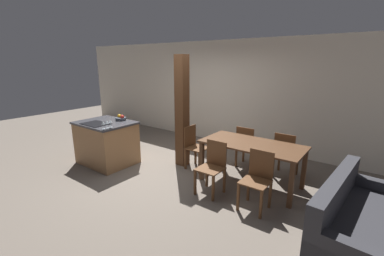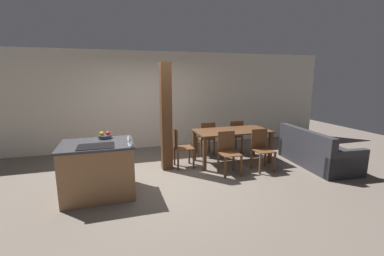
% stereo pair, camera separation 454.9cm
% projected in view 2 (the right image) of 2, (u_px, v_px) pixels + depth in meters
% --- Properties ---
extents(ground_plane, '(16.00, 16.00, 0.00)m').
position_uv_depth(ground_plane, '(167.00, 177.00, 5.21)').
color(ground_plane, '#665B51').
extents(wall_back, '(11.20, 0.08, 2.70)m').
position_uv_depth(wall_back, '(148.00, 100.00, 7.24)').
color(wall_back, silver).
rests_on(wall_back, ground_plane).
extents(kitchen_island, '(1.18, 0.92, 0.93)m').
position_uv_depth(kitchen_island, '(99.00, 169.00, 4.37)').
color(kitchen_island, '#9E7047').
rests_on(kitchen_island, ground_plane).
extents(fruit_bowl, '(0.23, 0.23, 0.12)m').
position_uv_depth(fruit_bowl, '(105.00, 136.00, 4.60)').
color(fruit_bowl, '#383D47').
rests_on(fruit_bowl, kitchen_island).
extents(wine_glass_near, '(0.07, 0.07, 0.16)m').
position_uv_depth(wine_glass_near, '(130.00, 139.00, 4.04)').
color(wine_glass_near, silver).
rests_on(wine_glass_near, kitchen_island).
extents(wine_glass_middle, '(0.07, 0.07, 0.16)m').
position_uv_depth(wine_glass_middle, '(129.00, 138.00, 4.12)').
color(wine_glass_middle, silver).
rests_on(wine_glass_middle, kitchen_island).
extents(wine_glass_far, '(0.07, 0.07, 0.16)m').
position_uv_depth(wine_glass_far, '(129.00, 136.00, 4.19)').
color(wine_glass_far, silver).
rests_on(wine_glass_far, kitchen_island).
extents(dining_table, '(1.76, 0.87, 0.77)m').
position_uv_depth(dining_table, '(232.00, 135.00, 6.05)').
color(dining_table, '#51331E').
rests_on(dining_table, ground_plane).
extents(dining_chair_near_left, '(0.40, 0.40, 0.89)m').
position_uv_depth(dining_chair_near_left, '(228.00, 152.00, 5.35)').
color(dining_chair_near_left, brown).
rests_on(dining_chair_near_left, ground_plane).
extents(dining_chair_near_right, '(0.40, 0.40, 0.89)m').
position_uv_depth(dining_chair_near_right, '(262.00, 149.00, 5.58)').
color(dining_chair_near_right, brown).
rests_on(dining_chair_near_right, ground_plane).
extents(dining_chair_far_left, '(0.40, 0.40, 0.89)m').
position_uv_depth(dining_chair_far_left, '(206.00, 138.00, 6.59)').
color(dining_chair_far_left, brown).
rests_on(dining_chair_far_left, ground_plane).
extents(dining_chair_far_right, '(0.40, 0.40, 0.89)m').
position_uv_depth(dining_chair_far_right, '(234.00, 136.00, 6.82)').
color(dining_chair_far_right, brown).
rests_on(dining_chair_far_right, ground_plane).
extents(dining_chair_head_end, '(0.40, 0.40, 0.89)m').
position_uv_depth(dining_chair_head_end, '(181.00, 147.00, 5.72)').
color(dining_chair_head_end, brown).
rests_on(dining_chair_head_end, ground_plane).
extents(couch, '(1.05, 1.88, 0.84)m').
position_uv_depth(couch, '(316.00, 153.00, 5.90)').
color(couch, '#2D2D33').
rests_on(couch, ground_plane).
extents(timber_post, '(0.22, 0.22, 2.30)m').
position_uv_depth(timber_post, '(166.00, 117.00, 5.49)').
color(timber_post, '#4C2D19').
rests_on(timber_post, ground_plane).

